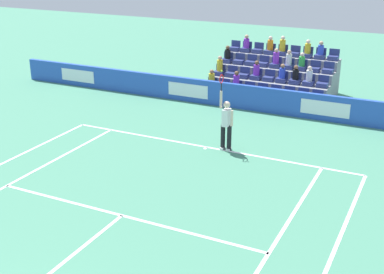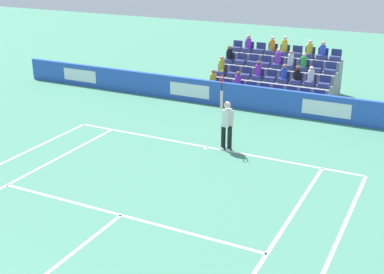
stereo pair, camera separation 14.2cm
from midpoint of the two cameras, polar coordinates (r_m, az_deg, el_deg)
line_baseline at (r=18.53m, az=1.42°, el=-1.12°), size 10.97×0.10×0.01m
line_service at (r=14.21m, az=-8.01°, el=-8.54°), size 8.23×0.10×0.01m
line_singles_sideline_right at (r=12.29m, az=7.40°, el=-13.64°), size 0.10×11.89×0.01m
line_centre_mark at (r=18.45m, az=1.29°, el=-1.22°), size 0.10×0.20×0.01m
sponsor_barrier at (r=22.59m, az=6.57°, el=4.25°), size 24.88×0.22×1.08m
tennis_player at (r=18.00m, az=3.55°, el=1.53°), size 0.53×0.36×2.85m
stadium_stand at (r=25.25m, az=8.86°, el=6.28°), size 5.58×3.80×2.62m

